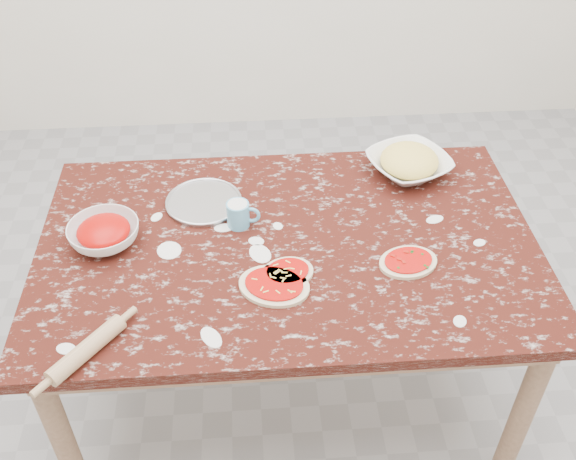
{
  "coord_description": "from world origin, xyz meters",
  "views": [
    {
      "loc": [
        -0.12,
        -1.56,
        2.14
      ],
      "look_at": [
        0.0,
        0.0,
        0.8
      ],
      "focal_mm": 40.77,
      "sensor_mm": 36.0,
      "label": 1
    }
  ],
  "objects_px": {
    "flour_mug": "(239,214)",
    "rolling_pin": "(87,349)",
    "worktable": "(288,261)",
    "pizza_tray": "(204,202)",
    "sauce_bowl": "(104,234)",
    "cheese_bowl": "(409,165)"
  },
  "relations": [
    {
      "from": "flour_mug",
      "to": "rolling_pin",
      "type": "bearing_deg",
      "value": -128.84
    },
    {
      "from": "worktable",
      "to": "flour_mug",
      "type": "height_order",
      "value": "flour_mug"
    },
    {
      "from": "pizza_tray",
      "to": "sauce_bowl",
      "type": "bearing_deg",
      "value": -149.69
    },
    {
      "from": "pizza_tray",
      "to": "sauce_bowl",
      "type": "distance_m",
      "value": 0.36
    },
    {
      "from": "sauce_bowl",
      "to": "cheese_bowl",
      "type": "distance_m",
      "value": 1.09
    },
    {
      "from": "pizza_tray",
      "to": "rolling_pin",
      "type": "distance_m",
      "value": 0.7
    },
    {
      "from": "worktable",
      "to": "cheese_bowl",
      "type": "distance_m",
      "value": 0.59
    },
    {
      "from": "worktable",
      "to": "flour_mug",
      "type": "distance_m",
      "value": 0.22
    },
    {
      "from": "pizza_tray",
      "to": "sauce_bowl",
      "type": "height_order",
      "value": "sauce_bowl"
    },
    {
      "from": "sauce_bowl",
      "to": "rolling_pin",
      "type": "xyz_separation_m",
      "value": [
        0.01,
        -0.46,
        -0.01
      ]
    },
    {
      "from": "flour_mug",
      "to": "rolling_pin",
      "type": "xyz_separation_m",
      "value": [
        -0.41,
        -0.51,
        -0.02
      ]
    },
    {
      "from": "sauce_bowl",
      "to": "cheese_bowl",
      "type": "height_order",
      "value": "sauce_bowl"
    },
    {
      "from": "flour_mug",
      "to": "rolling_pin",
      "type": "height_order",
      "value": "flour_mug"
    },
    {
      "from": "pizza_tray",
      "to": "flour_mug",
      "type": "xyz_separation_m",
      "value": [
        0.12,
        -0.12,
        0.04
      ]
    },
    {
      "from": "sauce_bowl",
      "to": "flour_mug",
      "type": "relative_size",
      "value": 2.02
    },
    {
      "from": "rolling_pin",
      "to": "worktable",
      "type": "bearing_deg",
      "value": 36.31
    },
    {
      "from": "pizza_tray",
      "to": "cheese_bowl",
      "type": "relative_size",
      "value": 0.91
    },
    {
      "from": "cheese_bowl",
      "to": "flour_mug",
      "type": "relative_size",
      "value": 2.51
    },
    {
      "from": "worktable",
      "to": "pizza_tray",
      "type": "relative_size",
      "value": 6.26
    },
    {
      "from": "worktable",
      "to": "rolling_pin",
      "type": "height_order",
      "value": "rolling_pin"
    },
    {
      "from": "flour_mug",
      "to": "rolling_pin",
      "type": "relative_size",
      "value": 0.46
    },
    {
      "from": "cheese_bowl",
      "to": "worktable",
      "type": "bearing_deg",
      "value": -143.19
    }
  ]
}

